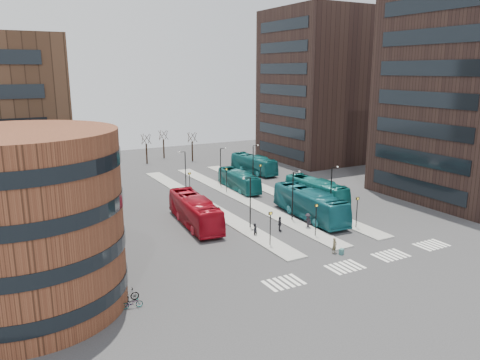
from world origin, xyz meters
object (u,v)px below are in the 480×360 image
teal_bus_a (310,204)px  traveller (334,246)px  teal_bus_c (316,190)px  commuter_c (308,221)px  commuter_a (254,230)px  suitcase (341,252)px  bicycle_mid (128,295)px  teal_bus_d (254,164)px  bicycle_near (132,303)px  bicycle_far (120,284)px  red_bus (195,211)px  teal_bus_b (239,180)px  commuter_b (280,224)px

teal_bus_a → traveller: size_ratio=8.18×
teal_bus_c → commuter_c: bearing=-134.3°
teal_bus_a → commuter_a: 9.85m
suitcase → bicycle_mid: 21.76m
teal_bus_d → bicycle_near: size_ratio=7.12×
bicycle_far → bicycle_near: bearing=157.1°
red_bus → teal_bus_d: 30.51m
suitcase → commuter_c: bearing=52.6°
teal_bus_b → bicycle_near: (-25.18, -28.86, -1.06)m
red_bus → commuter_c: size_ratio=6.95×
commuter_a → teal_bus_d: bearing=-128.6°
commuter_a → bicycle_mid: size_ratio=0.83×
commuter_a → teal_bus_c: bearing=-159.6°
bicycle_mid → bicycle_near: bearing=-172.0°
teal_bus_d → commuter_a: 33.42m
teal_bus_a → bicycle_near: bearing=-151.8°
suitcase → teal_bus_a: size_ratio=0.04×
red_bus → teal_bus_a: bearing=-12.6°
teal_bus_b → teal_bus_c: bearing=-56.4°
teal_bus_d → traveller: (-12.10, -37.15, -0.80)m
bicycle_near → bicycle_far: size_ratio=0.97×
commuter_a → bicycle_mid: (-16.69, -8.23, -0.21)m
suitcase → commuter_c: size_ratio=0.32×
suitcase → teal_bus_b: bearing=58.3°
red_bus → commuter_a: 8.14m
teal_bus_a → teal_bus_c: teal_bus_a is taller
teal_bus_a → teal_bus_c: bearing=50.3°
traveller → commuter_c: 7.88m
teal_bus_b → commuter_b: (-5.02, -19.24, -0.62)m
teal_bus_c → teal_bus_d: 20.64m
teal_bus_d → traveller: teal_bus_d is taller
teal_bus_a → bicycle_near: size_ratio=8.15×
suitcase → teal_bus_c: teal_bus_c is taller
teal_bus_a → bicycle_far: (-26.18, -8.08, -1.40)m
teal_bus_d → bicycle_mid: (-33.44, -37.14, -1.06)m
teal_bus_c → bicycle_mid: size_ratio=6.28×
bicycle_near → teal_bus_a: bearing=-57.0°
teal_bus_a → bicycle_mid: bearing=-154.2°
teal_bus_a → commuter_b: bearing=-155.1°
suitcase → commuter_b: bearing=75.3°
red_bus → teal_bus_a: 14.48m
teal_bus_b → bicycle_mid: teal_bus_b is taller
red_bus → teal_bus_c: bearing=9.5°
commuter_a → teal_bus_a: bearing=-174.2°
bicycle_mid → red_bus: bearing=-31.4°
commuter_b → teal_bus_b: bearing=6.3°
suitcase → bicycle_mid: bearing=153.5°
red_bus → commuter_a: size_ratio=8.43×
traveller → red_bus: bearing=109.7°
traveller → commuter_c: size_ratio=0.88×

